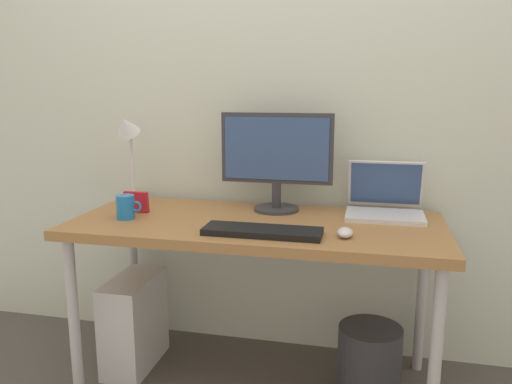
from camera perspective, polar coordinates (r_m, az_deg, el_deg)
The scene contains 12 objects.
ground_plane at distance 2.36m, azimuth 0.00°, elevation -20.52°, with size 6.00×6.00×0.00m, color #4C4742.
back_wall at distance 2.38m, azimuth 2.13°, elevation 12.64°, with size 4.40×0.04×2.60m, color silver.
desk at distance 2.09m, azimuth 0.00°, elevation -4.92°, with size 1.51×0.65×0.73m.
monitor at distance 2.20m, azimuth 2.34°, elevation 4.08°, with size 0.49×0.20×0.43m.
laptop at distance 2.22m, azimuth 14.33°, elevation -1.10°, with size 0.32×0.28×0.23m.
desk_lamp at distance 2.42m, azimuth -14.25°, elevation 5.79°, with size 0.11×0.16×0.43m.
keyboard at distance 1.88m, azimuth 0.73°, elevation -4.44°, with size 0.44×0.14×0.02m, color black.
mouse at distance 1.87m, azimuth 10.00°, elevation -4.52°, with size 0.06×0.09×0.03m, color silver.
coffee_mug at distance 2.16m, azimuth -14.46°, elevation -1.65°, with size 0.11×0.07×0.10m.
photo_frame at distance 2.26m, azimuth -13.31°, elevation -1.07°, with size 0.11×0.02×0.09m, color red.
computer_tower at distance 2.45m, azimuth -13.57°, elevation -14.06°, with size 0.18×0.36×0.42m, color silver.
wastebasket at distance 2.25m, azimuth 12.63°, elevation -18.11°, with size 0.26×0.26×0.30m, color #333338.
Camera 1 is at (0.45, -1.95, 1.25)m, focal length 35.51 mm.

